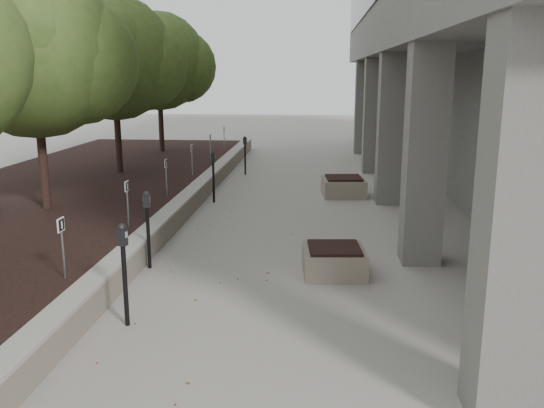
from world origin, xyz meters
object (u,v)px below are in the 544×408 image
(crabapple_tree_3, at_px, (37,89))
(crabapple_tree_4, at_px, (115,85))
(parking_meter_2, at_px, (125,275))
(parking_meter_5, at_px, (245,156))
(parking_meter_4, at_px, (213,177))
(planter_front, at_px, (334,260))
(crabapple_tree_5, at_px, (159,82))
(planter_back, at_px, (343,186))
(parking_meter_3, at_px, (148,230))

(crabapple_tree_3, distance_m, crabapple_tree_4, 5.00)
(parking_meter_2, height_order, parking_meter_5, parking_meter_2)
(parking_meter_2, distance_m, parking_meter_4, 7.85)
(crabapple_tree_3, height_order, planter_front, crabapple_tree_3)
(crabapple_tree_5, height_order, planter_back, crabapple_tree_5)
(parking_meter_4, relative_size, planter_front, 1.31)
(crabapple_tree_3, height_order, planter_back, crabapple_tree_3)
(parking_meter_3, bearing_deg, crabapple_tree_3, 125.56)
(parking_meter_5, height_order, planter_back, parking_meter_5)
(crabapple_tree_5, distance_m, parking_meter_5, 5.34)
(parking_meter_3, distance_m, parking_meter_5, 9.90)
(crabapple_tree_5, distance_m, planter_front, 14.70)
(crabapple_tree_3, relative_size, parking_meter_2, 3.67)
(crabapple_tree_5, height_order, parking_meter_3, crabapple_tree_5)
(parking_meter_2, relative_size, parking_meter_5, 1.10)
(crabapple_tree_3, xyz_separation_m, parking_meter_5, (3.74, 7.09, -2.45))
(parking_meter_5, height_order, planter_front, parking_meter_5)
(crabapple_tree_5, xyz_separation_m, parking_meter_2, (3.64, -15.20, -2.38))
(crabapple_tree_3, distance_m, planter_back, 8.49)
(parking_meter_3, xyz_separation_m, planter_front, (3.33, -0.03, -0.47))
(parking_meter_3, xyz_separation_m, parking_meter_5, (0.49, 9.89, -0.04))
(crabapple_tree_4, distance_m, planter_back, 7.67)
(parking_meter_4, height_order, parking_meter_5, parking_meter_4)
(parking_meter_5, xyz_separation_m, planter_front, (2.84, -9.92, -0.42))
(parking_meter_5, relative_size, planter_front, 1.26)
(parking_meter_2, bearing_deg, planter_front, 49.29)
(parking_meter_4, xyz_separation_m, parking_meter_5, (0.30, 4.44, -0.03))
(crabapple_tree_5, distance_m, planter_back, 9.78)
(parking_meter_4, bearing_deg, crabapple_tree_3, -147.80)
(planter_front, xyz_separation_m, planter_back, (0.44, 6.65, 0.03))
(planter_back, bearing_deg, crabapple_tree_5, 138.66)
(parking_meter_5, bearing_deg, crabapple_tree_4, -135.99)
(crabapple_tree_5, relative_size, parking_meter_4, 3.87)
(crabapple_tree_4, bearing_deg, crabapple_tree_3, -90.00)
(crabapple_tree_4, bearing_deg, planter_back, -9.53)
(crabapple_tree_5, height_order, parking_meter_2, crabapple_tree_5)
(planter_back, bearing_deg, parking_meter_4, -161.87)
(crabapple_tree_3, relative_size, planter_back, 4.56)
(parking_meter_5, bearing_deg, parking_meter_2, -75.68)
(crabapple_tree_3, relative_size, parking_meter_3, 3.80)
(crabapple_tree_5, bearing_deg, planter_front, -62.82)
(planter_front, bearing_deg, planter_back, 86.22)
(parking_meter_3, xyz_separation_m, parking_meter_4, (0.19, 5.45, -0.01))
(crabapple_tree_4, bearing_deg, crabapple_tree_5, 90.00)
(planter_back, bearing_deg, parking_meter_3, -119.68)
(parking_meter_2, height_order, parking_meter_4, parking_meter_2)
(crabapple_tree_5, bearing_deg, parking_meter_4, -64.90)
(parking_meter_2, height_order, parking_meter_3, parking_meter_2)
(parking_meter_2, relative_size, planter_back, 1.24)
(parking_meter_3, xyz_separation_m, planter_back, (3.77, 6.62, -0.44))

